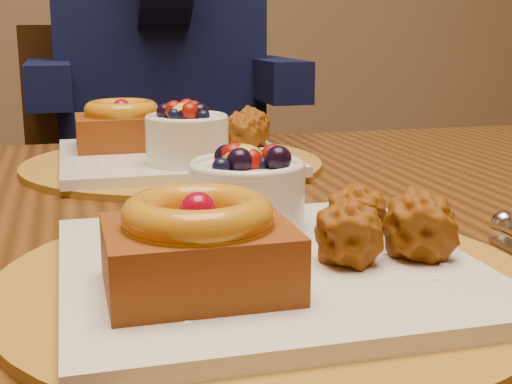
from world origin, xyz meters
TOP-DOWN VIEW (x-y plane):
  - dining_table at (-0.02, -0.03)m, footprint 1.60×0.90m
  - place_setting_near at (-0.02, -0.25)m, footprint 0.38×0.38m
  - place_setting_far at (-0.03, 0.18)m, footprint 0.38×0.38m
  - chair_far at (-0.06, 0.76)m, footprint 0.57×0.57m
  - diner at (0.05, 0.89)m, footprint 0.55×0.52m

SIDE VIEW (x-z plane):
  - chair_far at x=-0.06m, z-range 0.05..0.98m
  - dining_table at x=-0.02m, z-range 0.30..1.06m
  - place_setting_near at x=-0.02m, z-range 0.74..0.83m
  - place_setting_far at x=-0.03m, z-range 0.74..0.83m
  - diner at x=0.05m, z-range 0.51..1.40m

